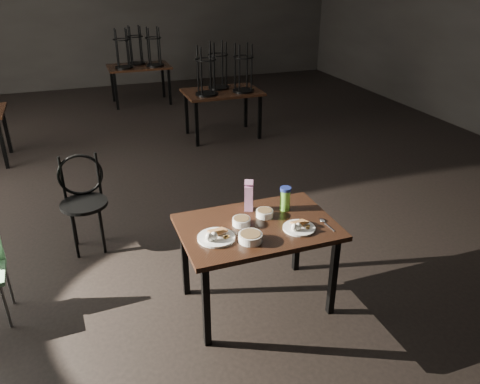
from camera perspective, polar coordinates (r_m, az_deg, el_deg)
name	(u,v)px	position (r m, az deg, el deg)	size (l,w,h in m)	color
main_table	(257,234)	(3.67, 2.14, -5.10)	(1.20, 0.80, 0.75)	black
plate_left	(216,236)	(3.44, -2.95, -5.37)	(0.28, 0.28, 0.09)	white
plate_right	(299,226)	(3.59, 7.21, -4.19)	(0.25, 0.25, 0.08)	white
bowl_near	(241,221)	(3.61, 0.18, -3.58)	(0.14, 0.14, 0.06)	white
bowl_far	(265,213)	(3.74, 3.02, -2.58)	(0.14, 0.14, 0.05)	white
bowl_big	(250,237)	(3.41, 1.26, -5.52)	(0.18, 0.18, 0.06)	white
juice_carton	(249,196)	(3.78, 1.09, -0.49)	(0.09, 0.09, 0.27)	#841865
water_bottle	(285,198)	(3.82, 5.53, -0.78)	(0.10, 0.10, 0.20)	#7CE543
spoon	(324,221)	(3.72, 10.15, -3.53)	(0.05, 0.21, 0.01)	silver
bentwood_chair	(83,195)	(4.76, -18.60, -0.38)	(0.45, 0.45, 0.94)	black
bg_table_right	(222,89)	(7.55, -2.16, 12.40)	(1.20, 0.80, 1.48)	black
bg_table_far	(139,64)	(9.74, -12.25, 14.97)	(1.20, 0.80, 1.48)	black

